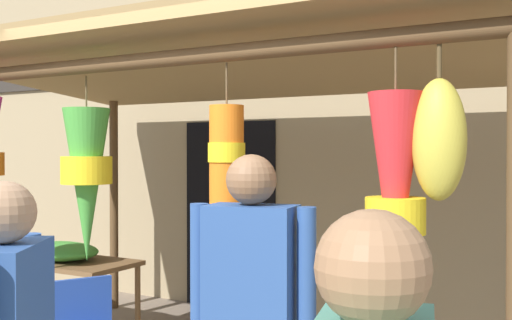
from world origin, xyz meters
TOP-DOWN VIEW (x-y plane):
  - shop_facade at (-0.01, 2.66)m, footprint 12.25×0.29m
  - market_stall_canopy at (-0.24, 0.76)m, footprint 4.73×2.48m
  - display_table at (-1.88, 0.86)m, footprint 1.23×0.65m
  - flower_heap_on_table at (-1.93, 0.83)m, footprint 0.76×0.54m
  - shopper_by_bananas at (0.88, -0.67)m, footprint 0.59×0.28m

SIDE VIEW (x-z plane):
  - display_table at x=-1.88m, z-range 0.28..1.00m
  - flower_heap_on_table at x=-1.93m, z-range 0.72..0.88m
  - shopper_by_bananas at x=0.88m, z-range 0.15..1.82m
  - shop_facade at x=-0.01m, z-range 0.00..4.19m
  - market_stall_canopy at x=-0.24m, z-range 0.88..3.42m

